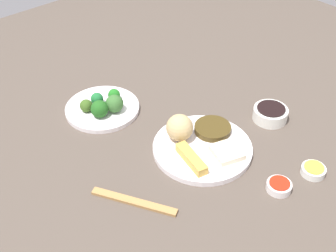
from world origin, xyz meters
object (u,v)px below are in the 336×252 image
at_px(main_plate, 202,148).
at_px(soy_sauce_bowl, 270,114).
at_px(sauce_ramekin_hot_mustard, 313,171).
at_px(chopsticks_pair, 134,202).
at_px(sauce_ramekin_sweet_and_sour, 279,186).
at_px(broccoli_plate, 103,108).

xyz_separation_m(main_plate, soy_sauce_bowl, (0.03, 0.25, 0.01)).
distance_m(soy_sauce_bowl, sauce_ramekin_hot_mustard, 0.24).
distance_m(main_plate, sauce_ramekin_hot_mustard, 0.29).
height_order(soy_sauce_bowl, chopsticks_pair, soy_sauce_bowl).
distance_m(main_plate, sauce_ramekin_sweet_and_sour, 0.23).
bearing_deg(soy_sauce_bowl, broccoli_plate, -136.36).
bearing_deg(sauce_ramekin_sweet_and_sour, chopsticks_pair, -124.64).
bearing_deg(broccoli_plate, soy_sauce_bowl, 43.64).
bearing_deg(main_plate, soy_sauce_bowl, 81.99).
height_order(broccoli_plate, sauce_ramekin_hot_mustard, sauce_ramekin_hot_mustard).
relative_size(sauce_ramekin_sweet_and_sour, chopsticks_pair, 0.29).
bearing_deg(sauce_ramekin_hot_mustard, main_plate, -149.05).
distance_m(broccoli_plate, sauce_ramekin_sweet_and_sour, 0.57).
bearing_deg(main_plate, sauce_ramekin_hot_mustard, 30.95).
bearing_deg(sauce_ramekin_hot_mustard, soy_sauce_bowl, 155.83).
height_order(main_plate, soy_sauce_bowl, soy_sauce_bowl).
bearing_deg(soy_sauce_bowl, sauce_ramekin_hot_mustard, -24.17).
bearing_deg(broccoli_plate, main_plate, 16.86).
height_order(main_plate, chopsticks_pair, main_plate).
relative_size(sauce_ramekin_sweet_and_sour, sauce_ramekin_hot_mustard, 1.00).
height_order(sauce_ramekin_hot_mustard, chopsticks_pair, sauce_ramekin_hot_mustard).
xyz_separation_m(main_plate, sauce_ramekin_sweet_and_sour, (0.22, 0.04, 0.00)).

